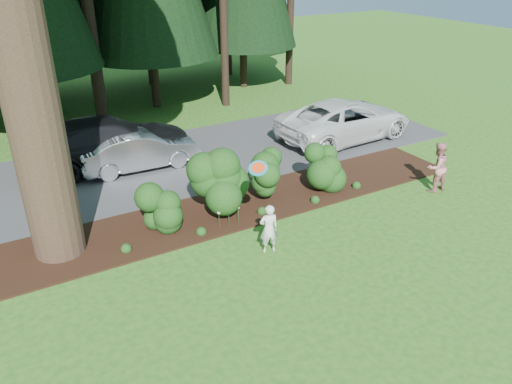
{
  "coord_description": "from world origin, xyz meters",
  "views": [
    {
      "loc": [
        -5.67,
        -8.4,
        7.01
      ],
      "look_at": [
        0.12,
        1.62,
        1.3
      ],
      "focal_mm": 35.0,
      "sensor_mm": 36.0,
      "label": 1
    }
  ],
  "objects_px": {
    "car_white_suv": "(345,120)",
    "frisbee": "(258,168)",
    "child": "(269,229)",
    "car_silver_wagon": "(139,150)",
    "car_dark_suv": "(109,142)",
    "adult": "(437,167)"
  },
  "relations": [
    {
      "from": "car_white_suv",
      "to": "frisbee",
      "type": "distance_m",
      "value": 9.0
    },
    {
      "from": "child",
      "to": "car_silver_wagon",
      "type": "bearing_deg",
      "value": -66.27
    },
    {
      "from": "car_white_suv",
      "to": "car_dark_suv",
      "type": "relative_size",
      "value": 0.96
    },
    {
      "from": "child",
      "to": "adult",
      "type": "relative_size",
      "value": 0.82
    },
    {
      "from": "car_silver_wagon",
      "to": "car_dark_suv",
      "type": "height_order",
      "value": "car_dark_suv"
    },
    {
      "from": "adult",
      "to": "car_white_suv",
      "type": "bearing_deg",
      "value": -91.9
    },
    {
      "from": "car_white_suv",
      "to": "child",
      "type": "bearing_deg",
      "value": 125.54
    },
    {
      "from": "car_dark_suv",
      "to": "frisbee",
      "type": "relative_size",
      "value": 11.74
    },
    {
      "from": "car_dark_suv",
      "to": "adult",
      "type": "xyz_separation_m",
      "value": [
        8.33,
        -7.15,
        -0.08
      ]
    },
    {
      "from": "child",
      "to": "car_dark_suv",
      "type": "bearing_deg",
      "value": -61.35
    },
    {
      "from": "child",
      "to": "adult",
      "type": "bearing_deg",
      "value": -162.05
    },
    {
      "from": "car_silver_wagon",
      "to": "frisbee",
      "type": "relative_size",
      "value": 8.11
    },
    {
      "from": "car_white_suv",
      "to": "car_dark_suv",
      "type": "bearing_deg",
      "value": 74.05
    },
    {
      "from": "car_silver_wagon",
      "to": "car_dark_suv",
      "type": "xyz_separation_m",
      "value": [
        -0.81,
        0.78,
        0.19
      ]
    },
    {
      "from": "child",
      "to": "adult",
      "type": "distance_m",
      "value": 6.41
    },
    {
      "from": "adult",
      "to": "frisbee",
      "type": "height_order",
      "value": "frisbee"
    },
    {
      "from": "car_white_suv",
      "to": "child",
      "type": "height_order",
      "value": "car_white_suv"
    },
    {
      "from": "car_dark_suv",
      "to": "child",
      "type": "distance_m",
      "value": 7.8
    },
    {
      "from": "frisbee",
      "to": "child",
      "type": "bearing_deg",
      "value": -49.71
    },
    {
      "from": "car_silver_wagon",
      "to": "child",
      "type": "bearing_deg",
      "value": -168.48
    },
    {
      "from": "car_silver_wagon",
      "to": "car_white_suv",
      "type": "bearing_deg",
      "value": -96.53
    },
    {
      "from": "car_silver_wagon",
      "to": "frisbee",
      "type": "height_order",
      "value": "frisbee"
    }
  ]
}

